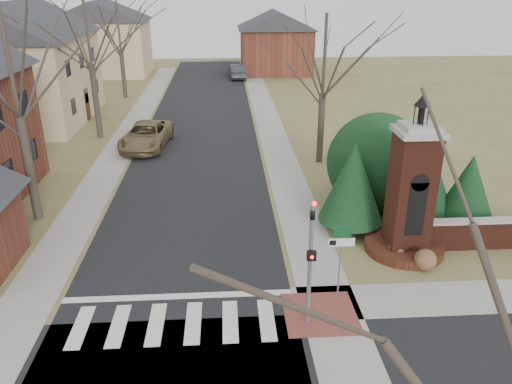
{
  "coord_description": "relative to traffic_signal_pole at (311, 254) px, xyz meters",
  "views": [
    {
      "loc": [
        1.79,
        -12.52,
        10.28
      ],
      "look_at": [
        2.98,
        6.0,
        2.35
      ],
      "focal_mm": 35.0,
      "sensor_mm": 36.0,
      "label": 1
    }
  ],
  "objects": [
    {
      "name": "dry_shrub_left",
      "position": [
        4.3,
        4.03,
        -2.21
      ],
      "size": [
        0.74,
        0.74,
        0.74
      ],
      "primitive_type": "sphere",
      "color": "brown",
      "rests_on": "ground"
    },
    {
      "name": "main_street",
      "position": [
        -4.3,
        21.43,
        -2.58
      ],
      "size": [
        8.0,
        70.0,
        0.01
      ],
      "primitive_type": "cube",
      "color": "black",
      "rests_on": "ground"
    },
    {
      "name": "sidewalk_right_main",
      "position": [
        0.9,
        21.43,
        -2.58
      ],
      "size": [
        2.0,
        60.0,
        0.02
      ],
      "primitive_type": "cube",
      "color": "gray",
      "rests_on": "ground"
    },
    {
      "name": "distant_car",
      "position": [
        -0.96,
        43.73,
        -1.8
      ],
      "size": [
        1.99,
        4.89,
        1.58
      ],
      "primitive_type": "imported",
      "rotation": [
        0.0,
        0.0,
        3.21
      ],
      "color": "#383B41",
      "rests_on": "ground"
    },
    {
      "name": "evergreen_mid",
      "position": [
        6.2,
        7.63,
        0.01
      ],
      "size": [
        3.4,
        3.4,
        4.7
      ],
      "color": "#473D33",
      "rests_on": "ground"
    },
    {
      "name": "brick_gate_monument",
      "position": [
        4.7,
        4.42,
        -0.42
      ],
      "size": [
        3.2,
        3.2,
        6.47
      ],
      "color": "#502217",
      "rests_on": "ground"
    },
    {
      "name": "evergreen_mass",
      "position": [
        4.7,
        8.93,
        -0.19
      ],
      "size": [
        4.8,
        4.8,
        4.8
      ],
      "primitive_type": "sphere",
      "color": "black",
      "rests_on": "ground"
    },
    {
      "name": "crosswalk_zone",
      "position": [
        -4.3,
        0.23,
        -2.58
      ],
      "size": [
        8.0,
        2.2,
        0.02
      ],
      "primitive_type": "cube",
      "color": "silver",
      "rests_on": "ground"
    },
    {
      "name": "sign_post",
      "position": [
        1.29,
        1.41,
        -0.64
      ],
      "size": [
        0.9,
        0.07,
        2.75
      ],
      "color": "slate",
      "rests_on": "ground"
    },
    {
      "name": "bare_tree_3",
      "position": [
        3.2,
        15.43,
        4.1
      ],
      "size": [
        7.0,
        7.0,
        9.7
      ],
      "color": "#473D33",
      "rests_on": "ground"
    },
    {
      "name": "bare_tree_0",
      "position": [
        -11.3,
        8.43,
        5.11
      ],
      "size": [
        8.05,
        8.05,
        11.15
      ],
      "color": "#473D33",
      "rests_on": "ground"
    },
    {
      "name": "house_distant_left",
      "position": [
        -16.31,
        47.42,
        1.66
      ],
      "size": [
        10.8,
        8.8,
        8.53
      ],
      "color": "beige",
      "rests_on": "ground"
    },
    {
      "name": "curb_apron",
      "position": [
        0.5,
        0.43,
        -2.57
      ],
      "size": [
        2.4,
        2.4,
        0.02
      ],
      "primitive_type": "cube",
      "color": "brown",
      "rests_on": "ground"
    },
    {
      "name": "dry_shrub_right",
      "position": [
        5.0,
        2.93,
        -2.16
      ],
      "size": [
        0.85,
        0.85,
        0.85
      ],
      "primitive_type": "sphere",
      "color": "brown",
      "rests_on": "ground"
    },
    {
      "name": "traffic_signal_pole",
      "position": [
        0.0,
        0.0,
        0.0
      ],
      "size": [
        0.28,
        0.41,
        4.5
      ],
      "color": "slate",
      "rests_on": "ground"
    },
    {
      "name": "evergreen_far",
      "position": [
        8.2,
        6.63,
        -0.69
      ],
      "size": [
        2.4,
        2.4,
        3.3
      ],
      "color": "#473D33",
      "rests_on": "ground"
    },
    {
      "name": "bare_tree_2",
      "position": [
        -11.8,
        34.43,
        4.44
      ],
      "size": [
        7.35,
        7.35,
        10.19
      ],
      "color": "#473D33",
      "rests_on": "ground"
    },
    {
      "name": "evergreen_near",
      "position": [
        2.9,
        6.43,
        -0.29
      ],
      "size": [
        2.8,
        2.8,
        4.1
      ],
      "color": "#473D33",
      "rests_on": "ground"
    },
    {
      "name": "house_stucco_left",
      "position": [
        -17.8,
        26.42,
        2.01
      ],
      "size": [
        9.8,
        12.8,
        9.28
      ],
      "color": "beige",
      "rests_on": "ground"
    },
    {
      "name": "brick_garden_wall",
      "position": [
        9.2,
        4.43,
        -1.93
      ],
      "size": [
        7.5,
        0.5,
        1.3
      ],
      "color": "#502217",
      "rests_on": "ground"
    },
    {
      "name": "ground",
      "position": [
        -4.3,
        -0.57,
        -2.59
      ],
      "size": [
        120.0,
        120.0,
        0.0
      ],
      "primitive_type": "plane",
      "color": "brown",
      "rests_on": "ground"
    },
    {
      "name": "house_distant_right",
      "position": [
        3.69,
        47.42,
        1.06
      ],
      "size": [
        8.8,
        8.8,
        7.3
      ],
      "color": "brown",
      "rests_on": "ground"
    },
    {
      "name": "bare_tree_1",
      "position": [
        -11.3,
        21.43,
        5.44
      ],
      "size": [
        8.4,
        8.4,
        11.64
      ],
      "color": "#473D33",
      "rests_on": "ground"
    },
    {
      "name": "stop_bar",
      "position": [
        -4.3,
        1.73,
        -2.58
      ],
      "size": [
        8.0,
        0.35,
        0.02
      ],
      "primitive_type": "cube",
      "color": "silver",
      "rests_on": "ground"
    },
    {
      "name": "sidewalk_left",
      "position": [
        -9.5,
        21.43,
        -2.58
      ],
      "size": [
        2.0,
        60.0,
        0.02
      ],
      "primitive_type": "cube",
      "color": "gray",
      "rests_on": "ground"
    },
    {
      "name": "pickup_truck",
      "position": [
        -7.7,
        18.99,
        -1.78
      ],
      "size": [
        3.3,
        6.04,
        1.6
      ],
      "primitive_type": "imported",
      "rotation": [
        0.0,
        0.0,
        -0.11
      ],
      "color": "olive",
      "rests_on": "ground"
    }
  ]
}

